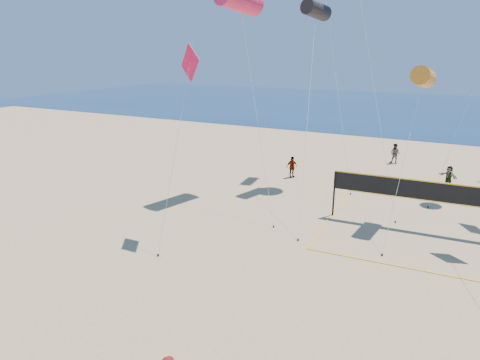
% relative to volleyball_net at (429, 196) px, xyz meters
% --- Properties ---
extents(ocean, '(140.00, 50.00, 0.03)m').
position_rel_volleyball_net_xyz_m(ocean, '(-2.90, 48.01, -1.73)').
color(ocean, navy).
rests_on(ocean, ground).
extents(far_person_0, '(0.83, 0.93, 1.52)m').
position_rel_volleyball_net_xyz_m(far_person_0, '(-9.19, 5.60, -0.99)').
color(far_person_0, gray).
rests_on(far_person_0, ground).
extents(far_person_1, '(1.34, 1.13, 1.45)m').
position_rel_volleyball_net_xyz_m(far_person_1, '(0.75, 8.08, -1.02)').
color(far_person_1, gray).
rests_on(far_person_1, ground).
extents(far_person_3, '(0.90, 0.78, 1.59)m').
position_rel_volleyball_net_xyz_m(far_person_3, '(-3.27, 12.98, -0.96)').
color(far_person_3, gray).
rests_on(far_person_3, ground).
extents(volleyball_net, '(9.88, 9.73, 2.54)m').
position_rel_volleyball_net_xyz_m(volleyball_net, '(0.00, 0.00, 0.00)').
color(volleyball_net, black).
rests_on(volleyball_net, ground).
extents(kite_0, '(5.56, 6.65, 12.29)m').
position_rel_volleyball_net_xyz_m(kite_0, '(-11.35, 1.68, 9.68)').
color(kite_0, '#DC2351').
rests_on(kite_0, ground).
extents(kite_1, '(3.39, 10.57, 11.60)m').
position_rel_volleyball_net_xyz_m(kite_1, '(-7.83, 5.13, 9.23)').
color(kite_1, black).
rests_on(kite_1, ground).
extents(kite_2, '(1.09, 6.30, 7.99)m').
position_rel_volleyball_net_xyz_m(kite_2, '(-0.98, 1.14, 5.64)').
color(kite_2, orange).
rests_on(kite_2, ground).
extents(kite_3, '(1.55, 3.73, 8.98)m').
position_rel_volleyball_net_xyz_m(kite_3, '(-10.28, -5.39, 5.99)').
color(kite_3, '#F10C3F').
rests_on(kite_3, ground).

